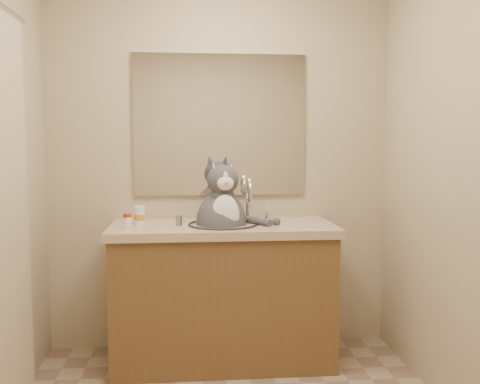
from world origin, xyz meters
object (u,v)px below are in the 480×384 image
at_px(pill_bottle_redcap, 127,221).
at_px(grey_canister, 179,221).
at_px(pill_bottle_orange, 139,216).
at_px(cat, 222,218).

xyz_separation_m(pill_bottle_redcap, grey_canister, (0.29, 0.06, -0.01)).
relative_size(pill_bottle_redcap, pill_bottle_orange, 0.74).
relative_size(pill_bottle_redcap, grey_canister, 1.38).
distance_m(cat, grey_canister, 0.26).
relative_size(cat, grey_canister, 10.16).
bearing_deg(grey_canister, pill_bottle_orange, 166.65).
height_order(cat, grey_canister, cat).
bearing_deg(grey_canister, pill_bottle_redcap, -167.74).
relative_size(cat, pill_bottle_redcap, 7.38).
distance_m(pill_bottle_redcap, pill_bottle_orange, 0.13).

